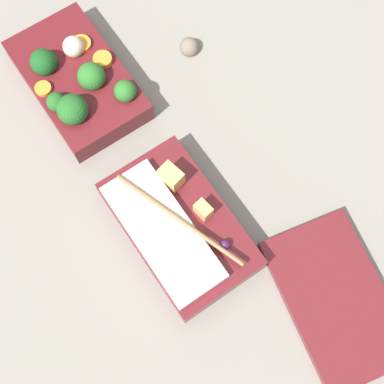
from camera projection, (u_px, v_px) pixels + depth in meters
ground_plane at (122, 147)px, 0.75m from camera, size 3.00×3.00×0.00m
bento_tray_vegetable at (75, 82)px, 0.75m from camera, size 0.21×0.13×0.07m
bento_tray_rice at (178, 226)px, 0.69m from camera, size 0.21×0.12×0.07m
bento_lid at (336, 299)px, 0.67m from camera, size 0.22×0.16×0.01m
pebble_1 at (189, 47)px, 0.79m from camera, size 0.03×0.03×0.03m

